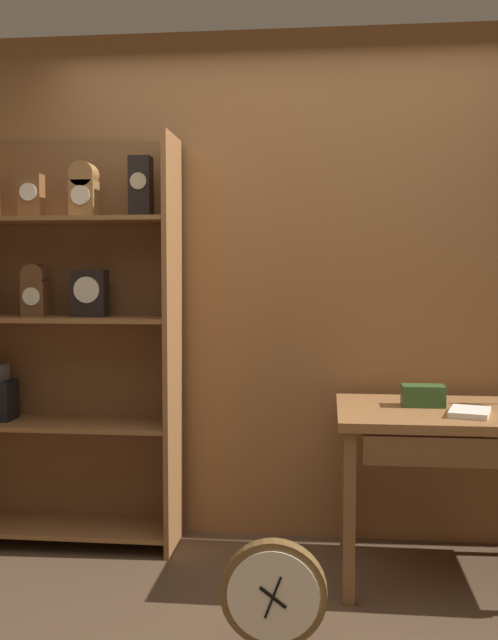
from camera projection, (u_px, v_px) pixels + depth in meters
name	position (u px, v px, depth m)	size (l,w,h in m)	color
back_wood_panel	(297.00, 288.00, 3.79)	(4.80, 0.05, 2.60)	brown
bookshelf	(57.00, 335.00, 3.73)	(1.18, 0.36, 2.05)	brown
workbench	(491.00, 430.00, 3.24)	(1.35, 0.73, 0.77)	brown
toolbox_small	(423.00, 396.00, 3.35)	(0.19, 0.12, 0.10)	#2D5123
open_repair_manual	(470.00, 412.00, 3.14)	(0.16, 0.22, 0.03)	silver
round_clock_large	(274.00, 597.00, 2.63)	(0.38, 0.11, 0.42)	brown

